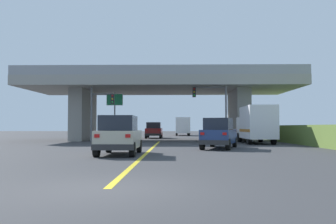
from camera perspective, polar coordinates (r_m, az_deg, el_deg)
The scene contains 11 objects.
ground at distance 38.02m, azimuth -1.19°, elevation -4.59°, with size 160.00×160.00×0.00m, color #353538.
overpass_bridge at distance 38.17m, azimuth -1.18°, elevation 3.10°, with size 28.22×10.87×7.23m.
lane_divider_stripe at distance 21.73m, azimuth -3.01°, elevation -6.22°, with size 0.20×26.74×0.01m, color yellow.
suv_lead at distance 18.58m, azimuth -7.87°, elevation -3.74°, with size 1.98×4.26×2.02m.
suv_crossing at distance 23.86m, azimuth 8.26°, elevation -3.43°, with size 3.06×5.10×2.02m.
box_truck at distance 31.74m, azimuth 14.02°, elevation -1.94°, with size 2.33×6.60×3.21m.
sedan_oncoming at distance 45.34m, azimuth -2.28°, elevation -2.95°, with size 2.04×4.74×2.02m.
traffic_signal_nearside at distance 34.13m, azimuth 7.60°, elevation 1.58°, with size 3.29×0.36×6.06m.
traffic_signal_farside at distance 34.32m, azimuth -11.05°, elevation 0.73°, with size 2.28×0.36×5.31m.
highway_sign at distance 36.20m, azimuth -8.60°, elevation 1.16°, with size 1.67×0.17×4.97m.
semi_truck_distant at distance 58.98m, azimuth 2.37°, elevation -2.28°, with size 2.33×6.45×2.98m.
Camera 1 is at (1.60, -8.25, 1.45)m, focal length 37.77 mm.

